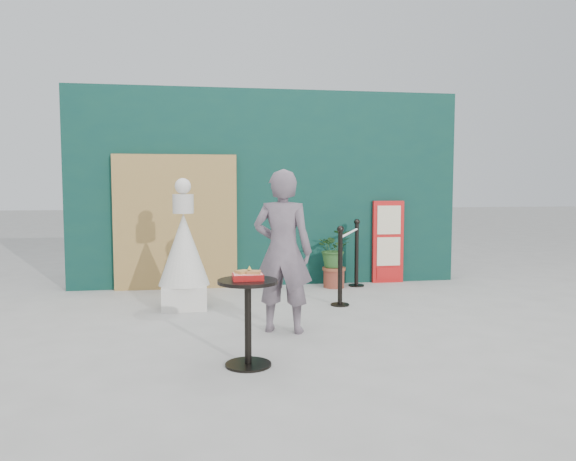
# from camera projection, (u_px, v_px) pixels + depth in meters

# --- Properties ---
(ground) EXTENTS (60.00, 60.00, 0.00)m
(ground) POSITION_uv_depth(u_px,v_px,m) (307.00, 337.00, 5.73)
(ground) COLOR #ADAAA5
(ground) RESTS_ON ground
(back_wall) EXTENTS (6.00, 0.30, 3.00)m
(back_wall) POSITION_uv_depth(u_px,v_px,m) (268.00, 188.00, 8.71)
(back_wall) COLOR #0B322D
(back_wall) RESTS_ON ground
(bamboo_fence) EXTENTS (1.80, 0.08, 2.00)m
(bamboo_fence) POSITION_uv_depth(u_px,v_px,m) (176.00, 222.00, 8.32)
(bamboo_fence) COLOR tan
(bamboo_fence) RESTS_ON ground
(woman) EXTENTS (0.73, 0.60, 1.72)m
(woman) POSITION_uv_depth(u_px,v_px,m) (283.00, 251.00, 5.89)
(woman) COLOR slate
(woman) RESTS_ON ground
(menu_board) EXTENTS (0.50, 0.07, 1.30)m
(menu_board) POSITION_uv_depth(u_px,v_px,m) (388.00, 242.00, 8.89)
(menu_board) COLOR red
(menu_board) RESTS_ON ground
(statue) EXTENTS (0.64, 0.64, 1.64)m
(statue) POSITION_uv_depth(u_px,v_px,m) (184.00, 255.00, 7.05)
(statue) COLOR silver
(statue) RESTS_ON ground
(cafe_table) EXTENTS (0.52, 0.52, 0.75)m
(cafe_table) POSITION_uv_depth(u_px,v_px,m) (248.00, 309.00, 4.80)
(cafe_table) COLOR black
(cafe_table) RESTS_ON ground
(food_basket) EXTENTS (0.26, 0.19, 0.11)m
(food_basket) POSITION_uv_depth(u_px,v_px,m) (248.00, 275.00, 4.78)
(food_basket) COLOR #B01212
(food_basket) RESTS_ON cafe_table
(planter) EXTENTS (0.52, 0.45, 0.88)m
(planter) POSITION_uv_depth(u_px,v_px,m) (334.00, 254.00, 8.47)
(planter) COLOR brown
(planter) RESTS_ON ground
(stanchion_barrier) EXTENTS (0.84, 1.54, 1.03)m
(stanchion_barrier) POSITION_uv_depth(u_px,v_px,m) (349.00, 260.00, 7.90)
(stanchion_barrier) COLOR black
(stanchion_barrier) RESTS_ON ground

